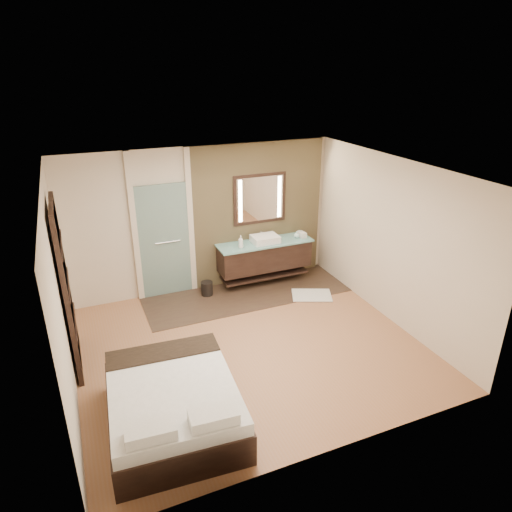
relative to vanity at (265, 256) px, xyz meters
name	(u,v)px	position (x,y,z in m)	size (l,w,h in m)	color
floor	(249,346)	(-1.10, -1.92, -0.58)	(5.00, 5.00, 0.00)	#A16843
tile_strip	(247,294)	(-0.50, -0.32, -0.57)	(3.80, 1.30, 0.01)	#37241E
stone_wall	(259,213)	(0.00, 0.29, 0.77)	(2.60, 0.08, 2.70)	tan
vanity	(265,256)	(0.00, 0.00, 0.00)	(1.85, 0.55, 0.88)	black
mirror_unit	(260,199)	(0.00, 0.24, 1.07)	(1.06, 0.04, 0.96)	black
frosted_door	(164,237)	(-1.85, 0.28, 0.56)	(1.10, 0.12, 2.70)	#AAD7CE
shoji_partition	(66,288)	(-3.53, -1.32, 0.63)	(0.06, 1.20, 2.40)	black
bed	(173,404)	(-2.54, -3.08, -0.29)	(1.60, 1.94, 0.71)	black
bath_mat	(312,295)	(0.58, -0.86, -0.56)	(0.72, 0.50, 0.02)	silver
waste_bin	(207,289)	(-1.20, -0.07, -0.44)	(0.22, 0.22, 0.27)	black
tissue_box	(303,235)	(0.78, -0.08, 0.33)	(0.12, 0.12, 0.10)	silver
soap_bottle_a	(241,242)	(-0.53, -0.10, 0.40)	(0.09, 0.09, 0.24)	white
soap_bottle_b	(241,241)	(-0.48, 0.04, 0.36)	(0.07, 0.07, 0.16)	#B2B2B2
soap_bottle_c	(297,234)	(0.66, -0.04, 0.35)	(0.11, 0.11, 0.14)	#C2F4F0
cup	(300,234)	(0.77, 0.02, 0.34)	(0.13, 0.13, 0.10)	white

